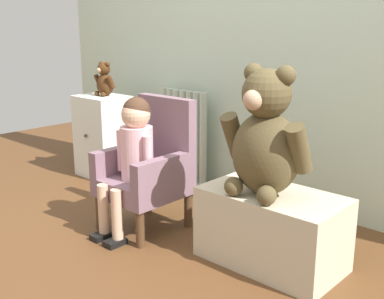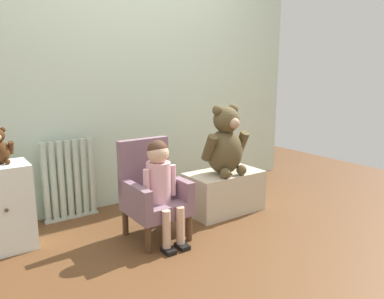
{
  "view_description": "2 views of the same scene",
  "coord_description": "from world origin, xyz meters",
  "px_view_note": "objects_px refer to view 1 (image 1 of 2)",
  "views": [
    {
      "loc": [
        1.65,
        -1.18,
        1.08
      ],
      "look_at": [
        0.13,
        0.47,
        0.5
      ],
      "focal_mm": 45.0,
      "sensor_mm": 36.0,
      "label": 1
    },
    {
      "loc": [
        -1.44,
        -1.77,
        1.2
      ],
      "look_at": [
        0.18,
        0.54,
        0.59
      ],
      "focal_mm": 35.0,
      "sensor_mm": 36.0,
      "label": 2
    }
  ],
  "objects_px": {
    "small_dresser": "(104,136)",
    "child_figure": "(133,146)",
    "small_teddy_bear": "(105,81)",
    "low_bench": "(271,228)",
    "radiator": "(183,137)",
    "child_armchair": "(150,168)",
    "large_teddy_bear": "(266,139)"
  },
  "relations": [
    {
      "from": "small_dresser",
      "to": "child_figure",
      "type": "height_order",
      "value": "child_figure"
    },
    {
      "from": "child_figure",
      "to": "small_teddy_bear",
      "type": "distance_m",
      "value": 1.07
    },
    {
      "from": "small_dresser",
      "to": "low_bench",
      "type": "height_order",
      "value": "small_dresser"
    },
    {
      "from": "low_bench",
      "to": "small_teddy_bear",
      "type": "height_order",
      "value": "small_teddy_bear"
    },
    {
      "from": "radiator",
      "to": "child_figure",
      "type": "bearing_deg",
      "value": -63.39
    },
    {
      "from": "radiator",
      "to": "small_dresser",
      "type": "distance_m",
      "value": 0.6
    },
    {
      "from": "child_figure",
      "to": "small_teddy_bear",
      "type": "xyz_separation_m",
      "value": [
        -0.91,
        0.52,
        0.22
      ]
    },
    {
      "from": "small_dresser",
      "to": "low_bench",
      "type": "bearing_deg",
      "value": -10.75
    },
    {
      "from": "low_bench",
      "to": "small_teddy_bear",
      "type": "distance_m",
      "value": 1.75
    },
    {
      "from": "child_armchair",
      "to": "small_teddy_bear",
      "type": "height_order",
      "value": "small_teddy_bear"
    },
    {
      "from": "radiator",
      "to": "child_armchair",
      "type": "xyz_separation_m",
      "value": [
        0.39,
        -0.67,
        0.01
      ]
    },
    {
      "from": "large_teddy_bear",
      "to": "small_teddy_bear",
      "type": "relative_size",
      "value": 2.39
    },
    {
      "from": "radiator",
      "to": "low_bench",
      "type": "relative_size",
      "value": 1.01
    },
    {
      "from": "child_figure",
      "to": "small_teddy_bear",
      "type": "relative_size",
      "value": 3.01
    },
    {
      "from": "radiator",
      "to": "small_dresser",
      "type": "height_order",
      "value": "radiator"
    },
    {
      "from": "child_armchair",
      "to": "large_teddy_bear",
      "type": "relative_size",
      "value": 1.22
    },
    {
      "from": "small_dresser",
      "to": "child_figure",
      "type": "relative_size",
      "value": 0.81
    },
    {
      "from": "small_dresser",
      "to": "child_armchair",
      "type": "distance_m",
      "value": 1.0
    },
    {
      "from": "low_bench",
      "to": "small_teddy_bear",
      "type": "xyz_separation_m",
      "value": [
        -1.64,
        0.33,
        0.52
      ]
    },
    {
      "from": "small_dresser",
      "to": "large_teddy_bear",
      "type": "xyz_separation_m",
      "value": [
        1.63,
        -0.35,
        0.3
      ]
    },
    {
      "from": "low_bench",
      "to": "small_teddy_bear",
      "type": "bearing_deg",
      "value": 168.59
    },
    {
      "from": "child_figure",
      "to": "large_teddy_bear",
      "type": "xyz_separation_m",
      "value": [
        0.71,
        0.15,
        0.13
      ]
    },
    {
      "from": "radiator",
      "to": "low_bench",
      "type": "bearing_deg",
      "value": -27.72
    },
    {
      "from": "child_armchair",
      "to": "large_teddy_bear",
      "type": "bearing_deg",
      "value": 3.05
    },
    {
      "from": "child_figure",
      "to": "small_dresser",
      "type": "bearing_deg",
      "value": 151.31
    },
    {
      "from": "small_dresser",
      "to": "large_teddy_bear",
      "type": "relative_size",
      "value": 1.02
    },
    {
      "from": "large_teddy_bear",
      "to": "child_figure",
      "type": "bearing_deg",
      "value": -167.94
    },
    {
      "from": "low_bench",
      "to": "radiator",
      "type": "bearing_deg",
      "value": 152.28
    },
    {
      "from": "child_armchair",
      "to": "low_bench",
      "type": "bearing_deg",
      "value": 5.98
    },
    {
      "from": "small_dresser",
      "to": "low_bench",
      "type": "relative_size",
      "value": 0.91
    },
    {
      "from": "small_dresser",
      "to": "child_armchair",
      "type": "relative_size",
      "value": 0.84
    },
    {
      "from": "small_dresser",
      "to": "low_bench",
      "type": "distance_m",
      "value": 1.69
    }
  ]
}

